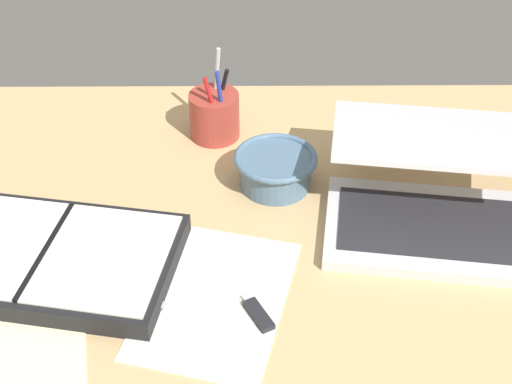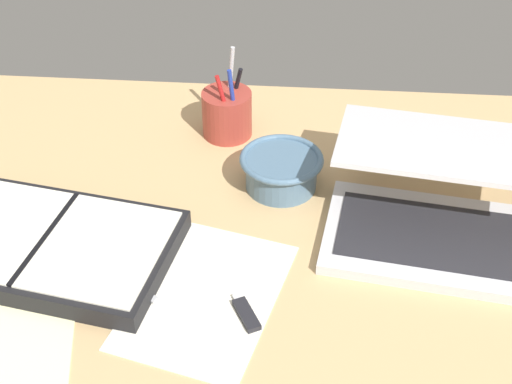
{
  "view_description": "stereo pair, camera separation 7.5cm",
  "coord_description": "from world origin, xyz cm",
  "px_view_note": "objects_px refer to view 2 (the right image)",
  "views": [
    {
      "loc": [
        0.71,
        -81.06,
        76.98
      ],
      "look_at": [
        1.33,
        5.15,
        9.0
      ],
      "focal_mm": 50.0,
      "sensor_mm": 36.0,
      "label": 1
    },
    {
      "loc": [
        8.24,
        -80.79,
        76.98
      ],
      "look_at": [
        1.33,
        5.15,
        9.0
      ],
      "focal_mm": 50.0,
      "sensor_mm": 36.0,
      "label": 2
    }
  ],
  "objects_px": {
    "pen_cup": "(227,113)",
    "planner": "(47,245)",
    "bowl": "(281,170)",
    "laptop": "(438,207)",
    "scissors": "(109,272)"
  },
  "relations": [
    {
      "from": "planner",
      "to": "scissors",
      "type": "distance_m",
      "value": 0.11
    },
    {
      "from": "bowl",
      "to": "planner",
      "type": "height_order",
      "value": "bowl"
    },
    {
      "from": "pen_cup",
      "to": "laptop",
      "type": "bearing_deg",
      "value": -35.29
    },
    {
      "from": "pen_cup",
      "to": "planner",
      "type": "bearing_deg",
      "value": -123.81
    },
    {
      "from": "laptop",
      "to": "planner",
      "type": "xyz_separation_m",
      "value": [
        -0.59,
        -0.1,
        -0.03
      ]
    },
    {
      "from": "pen_cup",
      "to": "planner",
      "type": "xyz_separation_m",
      "value": [
        -0.24,
        -0.35,
        -0.03
      ]
    },
    {
      "from": "laptop",
      "to": "pen_cup",
      "type": "bearing_deg",
      "value": 152.9
    },
    {
      "from": "laptop",
      "to": "bowl",
      "type": "xyz_separation_m",
      "value": [
        -0.25,
        0.1,
        -0.02
      ]
    },
    {
      "from": "pen_cup",
      "to": "scissors",
      "type": "relative_size",
      "value": 1.37
    },
    {
      "from": "laptop",
      "to": "scissors",
      "type": "bearing_deg",
      "value": -156.29
    },
    {
      "from": "bowl",
      "to": "planner",
      "type": "distance_m",
      "value": 0.4
    },
    {
      "from": "laptop",
      "to": "bowl",
      "type": "distance_m",
      "value": 0.27
    },
    {
      "from": "pen_cup",
      "to": "planner",
      "type": "distance_m",
      "value": 0.42
    },
    {
      "from": "laptop",
      "to": "planner",
      "type": "distance_m",
      "value": 0.6
    },
    {
      "from": "laptop",
      "to": "bowl",
      "type": "height_order",
      "value": "laptop"
    }
  ]
}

